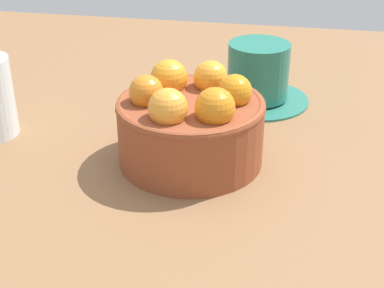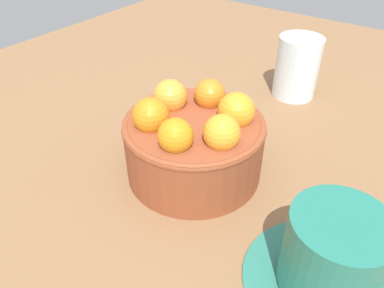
% 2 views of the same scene
% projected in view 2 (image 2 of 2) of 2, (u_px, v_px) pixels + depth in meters
% --- Properties ---
extents(ground_plane, '(1.36, 1.13, 0.03)m').
position_uv_depth(ground_plane, '(194.00, 181.00, 0.47)').
color(ground_plane, brown).
extents(terracotta_bowl, '(0.17, 0.17, 0.11)m').
position_uv_depth(terracotta_bowl, '(194.00, 140.00, 0.44)').
color(terracotta_bowl, brown).
rests_on(terracotta_bowl, ground_plane).
extents(coffee_cup, '(0.15, 0.15, 0.08)m').
position_uv_depth(coffee_cup, '(331.00, 258.00, 0.32)').
color(coffee_cup, '#2B7464').
rests_on(coffee_cup, ground_plane).
extents(water_glass, '(0.07, 0.07, 0.10)m').
position_uv_depth(water_glass, '(297.00, 67.00, 0.60)').
color(water_glass, silver).
rests_on(water_glass, ground_plane).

